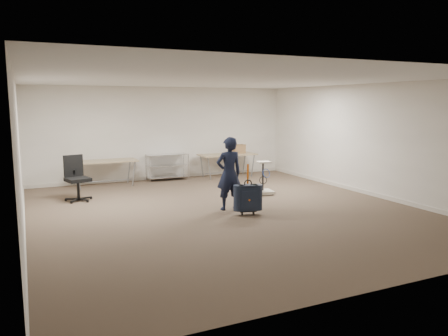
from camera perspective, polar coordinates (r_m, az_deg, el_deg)
name	(u,v)px	position (r m, az deg, el deg)	size (l,w,h in m)	color
ground	(226,211)	(9.54, 0.24, -5.58)	(9.00, 9.00, 0.00)	#4D3D2E
room_shell	(202,196)	(10.76, -2.88, -3.69)	(8.00, 9.00, 9.00)	beige
folding_table_left	(104,162)	(12.60, -15.37, 0.71)	(1.80, 0.75, 0.73)	#9C805F
folding_table_right	(227,156)	(13.73, 0.45, 1.63)	(1.80, 0.75, 0.73)	#9C805F
wire_shelf	(167,166)	(13.31, -7.43, 0.31)	(1.22, 0.47, 0.80)	silver
person	(229,174)	(9.48, 0.65, -0.73)	(0.58, 0.38, 1.60)	black
suitcase	(248,198)	(9.10, 3.14, -3.92)	(0.43, 0.31, 1.07)	#161C32
office_chair	(77,187)	(11.01, -18.59, -2.37)	(0.66, 0.66, 1.08)	black
equipment_cart	(263,186)	(11.24, 5.17, -2.29)	(0.52, 0.52, 0.85)	beige
cardboard_box	(239,149)	(13.93, 1.94, 2.52)	(0.37, 0.28, 0.28)	#997247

